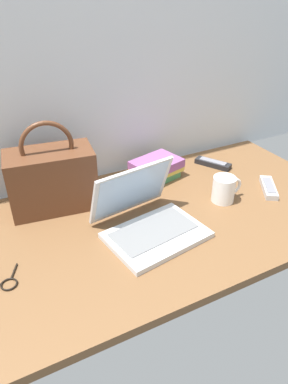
{
  "coord_description": "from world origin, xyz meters",
  "views": [
    {
      "loc": [
        -0.46,
        -0.89,
        0.76
      ],
      "look_at": [
        -0.0,
        0.0,
        0.15
      ],
      "focal_mm": 33.18,
      "sensor_mm": 36.0,
      "label": 1
    }
  ],
  "objects_px": {
    "coffee_mug": "(224,189)",
    "laptop": "(148,219)",
    "remote_control_near": "(213,163)",
    "book_stack": "(156,169)",
    "handbag": "(52,179)",
    "remote_control_far": "(269,187)"
  },
  "relations": [
    {
      "from": "laptop",
      "to": "coffee_mug",
      "type": "bearing_deg",
      "value": 5.25
    },
    {
      "from": "handbag",
      "to": "remote_control_near",
      "type": "bearing_deg",
      "value": -0.39
    },
    {
      "from": "laptop",
      "to": "remote_control_far",
      "type": "bearing_deg",
      "value": 0.8
    },
    {
      "from": "remote_control_near",
      "to": "handbag",
      "type": "bearing_deg",
      "value": 179.61
    },
    {
      "from": "laptop",
      "to": "book_stack",
      "type": "relative_size",
      "value": 1.53
    },
    {
      "from": "coffee_mug",
      "to": "remote_control_near",
      "type": "bearing_deg",
      "value": 60.95
    },
    {
      "from": "laptop",
      "to": "remote_control_far",
      "type": "relative_size",
      "value": 2.17
    },
    {
      "from": "coffee_mug",
      "to": "remote_control_near",
      "type": "distance_m",
      "value": 0.29
    },
    {
      "from": "laptop",
      "to": "handbag",
      "type": "distance_m",
      "value": 0.38
    },
    {
      "from": "laptop",
      "to": "remote_control_near",
      "type": "height_order",
      "value": "laptop"
    },
    {
      "from": "laptop",
      "to": "book_stack",
      "type": "distance_m",
      "value": 0.36
    },
    {
      "from": "remote_control_near",
      "to": "handbag",
      "type": "xyz_separation_m",
      "value": [
        -0.71,
        0.0,
        0.1
      ]
    },
    {
      "from": "laptop",
      "to": "remote_control_near",
      "type": "xyz_separation_m",
      "value": [
        0.48,
        0.28,
        -0.03
      ]
    },
    {
      "from": "coffee_mug",
      "to": "laptop",
      "type": "bearing_deg",
      "value": -174.75
    },
    {
      "from": "coffee_mug",
      "to": "remote_control_near",
      "type": "height_order",
      "value": "coffee_mug"
    },
    {
      "from": "laptop",
      "to": "remote_control_far",
      "type": "xyz_separation_m",
      "value": [
        0.55,
        0.01,
        -0.03
      ]
    },
    {
      "from": "remote_control_far",
      "to": "book_stack",
      "type": "distance_m",
      "value": 0.46
    },
    {
      "from": "laptop",
      "to": "handbag",
      "type": "height_order",
      "value": "handbag"
    },
    {
      "from": "laptop",
      "to": "remote_control_far",
      "type": "height_order",
      "value": "laptop"
    },
    {
      "from": "book_stack",
      "to": "laptop",
      "type": "bearing_deg",
      "value": -123.65
    },
    {
      "from": "handbag",
      "to": "book_stack",
      "type": "xyz_separation_m",
      "value": [
        0.44,
        0.02,
        -0.07
      ]
    },
    {
      "from": "laptop",
      "to": "book_stack",
      "type": "bearing_deg",
      "value": 56.35
    }
  ]
}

